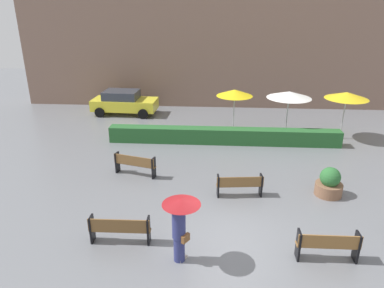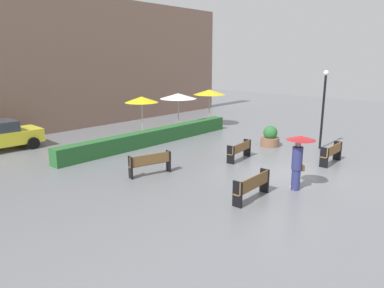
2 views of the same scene
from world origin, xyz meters
name	(u,v)px [view 2 (image 2 of 2)]	position (x,y,z in m)	size (l,w,h in m)	color
ground_plane	(291,175)	(0.00, 0.00, 0.00)	(60.00, 60.00, 0.00)	slate
bench_mid_center	(240,150)	(0.52, 2.91, 0.50)	(1.78, 0.55, 0.85)	brown
bench_far_left	(150,162)	(-3.83, 4.40, 0.55)	(1.86, 0.80, 0.92)	brown
bench_near_left	(253,185)	(-3.29, -0.20, 0.52)	(1.88, 0.39, 0.89)	brown
bench_near_right	(332,152)	(2.80, -0.60, 0.54)	(1.75, 0.39, 0.91)	olive
pedestrian_with_umbrella	(299,154)	(-1.36, -0.89, 1.37)	(1.06, 1.06, 2.04)	navy
planter_pot	(270,137)	(3.94, 3.25, 0.48)	(1.02, 1.02, 1.14)	brown
lamp_post	(324,102)	(5.24, 0.96, 2.52)	(0.28, 0.28, 4.14)	black
patio_umbrella_yellow	(142,100)	(0.56, 10.00, 2.34)	(1.98, 1.98, 2.52)	silver
patio_umbrella_white	(178,96)	(3.45, 9.77, 2.34)	(2.37, 2.37, 2.52)	silver
patio_umbrella_yellow_far	(209,92)	(6.37, 9.53, 2.40)	(2.23, 2.23, 2.58)	silver
hedge_strip	(154,137)	(-0.01, 8.40, 0.41)	(12.02, 0.70, 0.82)	#28602D
building_facade	(76,63)	(0.00, 16.00, 4.41)	(28.00, 1.20, 8.83)	#846656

